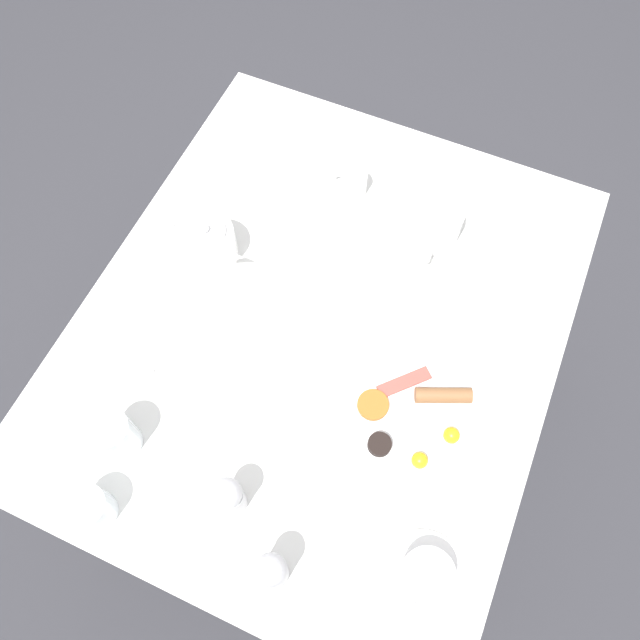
# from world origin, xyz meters

# --- Properties ---
(ground_plane) EXTENTS (8.00, 8.00, 0.00)m
(ground_plane) POSITION_xyz_m (0.00, 0.00, 0.00)
(ground_plane) COLOR #333338
(table) EXTENTS (0.96, 1.14, 0.74)m
(table) POSITION_xyz_m (0.00, 0.00, 0.68)
(table) COLOR white
(table) RESTS_ON ground_plane
(breakfast_plate) EXTENTS (0.30, 0.30, 0.04)m
(breakfast_plate) POSITION_xyz_m (-0.25, 0.12, 0.75)
(breakfast_plate) COLOR white
(breakfast_plate) RESTS_ON table
(teapot_near) EXTENTS (0.20, 0.11, 0.11)m
(teapot_near) POSITION_xyz_m (0.28, -0.06, 0.79)
(teapot_near) COLOR white
(teapot_near) RESTS_ON table
(teapot_far) EXTENTS (0.11, 0.20, 0.11)m
(teapot_far) POSITION_xyz_m (-0.14, -0.30, 0.79)
(teapot_far) COLOR white
(teapot_far) RESTS_ON table
(teacup_with_saucer_left) EXTENTS (0.16, 0.16, 0.06)m
(teacup_with_saucer_left) POSITION_xyz_m (-0.36, 0.37, 0.77)
(teacup_with_saucer_left) COLOR white
(teacup_with_saucer_left) RESTS_ON table
(water_glass_tall) EXTENTS (0.07, 0.07, 0.10)m
(water_glass_tall) POSITION_xyz_m (0.24, 0.38, 0.80)
(water_glass_tall) COLOR white
(water_glass_tall) RESTS_ON table
(water_glass_short) EXTENTS (0.07, 0.07, 0.08)m
(water_glass_short) POSITION_xyz_m (0.22, 0.50, 0.78)
(water_glass_short) COLOR white
(water_glass_short) RESTS_ON table
(creamer_jug) EXTENTS (0.08, 0.06, 0.07)m
(creamer_jug) POSITION_xyz_m (0.07, -0.34, 0.78)
(creamer_jug) COLOR white
(creamer_jug) RESTS_ON table
(pepper_grinder) EXTENTS (0.05, 0.05, 0.12)m
(pepper_grinder) POSITION_xyz_m (-0.00, 0.39, 0.81)
(pepper_grinder) COLOR #BCBCC1
(pepper_grinder) RESTS_ON table
(salt_grinder) EXTENTS (0.05, 0.05, 0.12)m
(salt_grinder) POSITION_xyz_m (-0.12, 0.47, 0.81)
(salt_grinder) COLOR #BCBCC1
(salt_grinder) RESTS_ON table
(fork_by_plate) EXTENTS (0.18, 0.08, 0.00)m
(fork_by_plate) POSITION_xyz_m (0.34, 0.27, 0.75)
(fork_by_plate) COLOR silver
(fork_by_plate) RESTS_ON table
(knife_by_plate) EXTENTS (0.20, 0.08, 0.00)m
(knife_by_plate) POSITION_xyz_m (0.33, -0.37, 0.75)
(knife_by_plate) COLOR silver
(knife_by_plate) RESTS_ON table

